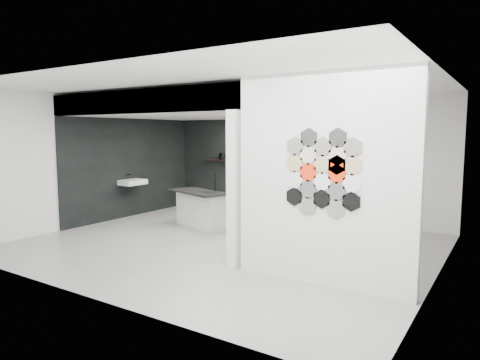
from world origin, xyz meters
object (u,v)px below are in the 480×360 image
object	(u,v)px
glass_bowl	(301,160)
glass_vase	(301,160)
wall_basin	(133,182)
kettle	(291,159)
partition_panel	(323,180)
utensil_cup	(224,158)
bottle_dark	(238,157)
kitchen_island	(201,208)
stockpot	(223,156)

from	to	relation	value
glass_bowl	glass_vase	world-z (taller)	glass_vase
wall_basin	kettle	bearing A→B (deg)	33.43
partition_panel	utensil_cup	world-z (taller)	partition_panel
wall_basin	glass_bowl	distance (m)	4.00
wall_basin	bottle_dark	xyz separation A→B (m)	(1.64, 2.07, 0.55)
kitchen_island	stockpot	size ratio (longest dim) A/B	7.40
kitchen_island	utensil_cup	distance (m)	2.32
stockpot	glass_bowl	distance (m)	2.22
glass_vase	utensil_cup	size ratio (longest dim) A/B	1.33
partition_panel	stockpot	bearing A→B (deg)	137.99
partition_panel	stockpot	world-z (taller)	partition_panel
kitchen_island	stockpot	bearing A→B (deg)	130.26
partition_panel	kettle	bearing A→B (deg)	121.16
glass_bowl	glass_vase	xyz separation A→B (m)	(0.00, 0.00, 0.01)
kettle	glass_bowl	bearing A→B (deg)	8.80
wall_basin	kettle	xyz separation A→B (m)	(3.13, 2.07, 0.54)
kitchen_island	glass_vase	distance (m)	2.62
kitchen_island	bottle_dark	world-z (taller)	bottle_dark
kitchen_island	bottle_dark	xyz separation A→B (m)	(-0.33, 1.97, 1.01)
kettle	glass_bowl	world-z (taller)	kettle
kettle	wall_basin	bearing A→B (deg)	-137.77
glass_vase	bottle_dark	xyz separation A→B (m)	(-1.75, 0.00, 0.02)
wall_basin	glass_bowl	world-z (taller)	glass_bowl
kitchen_island	kettle	world-z (taller)	kettle
kettle	utensil_cup	world-z (taller)	kettle
kitchen_island	glass_vase	xyz separation A→B (m)	(1.43, 1.97, 0.99)
partition_panel	glass_bowl	bearing A→B (deg)	118.23
utensil_cup	stockpot	bearing A→B (deg)	180.00
kitchen_island	utensil_cup	bearing A→B (deg)	129.50
bottle_dark	stockpot	bearing A→B (deg)	180.00
stockpot	kitchen_island	bearing A→B (deg)	-68.13
bottle_dark	utensil_cup	bearing A→B (deg)	180.00
stockpot	glass_bowl	xyz separation A→B (m)	(2.22, 0.00, -0.03)
utensil_cup	wall_basin	bearing A→B (deg)	-120.26
stockpot	glass_bowl	size ratio (longest dim) A/B	1.36
bottle_dark	kitchen_island	bearing A→B (deg)	-80.52
stockpot	kettle	distance (m)	1.95
stockpot	bottle_dark	size ratio (longest dim) A/B	1.28
glass_bowl	bottle_dark	distance (m)	1.76
partition_panel	wall_basin	distance (m)	5.78
wall_basin	utensil_cup	xyz separation A→B (m)	(1.20, 2.07, 0.52)
kettle	kitchen_island	bearing A→B (deg)	-111.83
partition_panel	glass_bowl	distance (m)	4.39
kettle	stockpot	bearing A→B (deg)	-171.20
wall_basin	glass_vase	xyz separation A→B (m)	(3.39, 2.07, 0.54)
kettle	glass_vase	distance (m)	0.26
kettle	partition_panel	bearing A→B (deg)	-50.04
kitchen_island	glass_vase	size ratio (longest dim) A/B	12.21
kitchen_island	glass_bowl	size ratio (longest dim) A/B	10.05
glass_bowl	wall_basin	bearing A→B (deg)	-148.65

